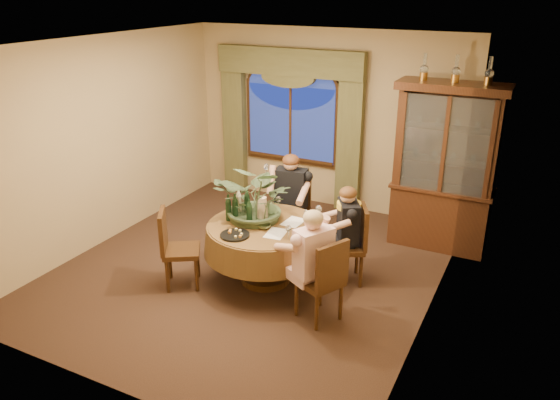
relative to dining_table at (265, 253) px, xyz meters
The scene contains 35 objects.
floor 0.52m from the dining_table, 151.08° to the left, with size 5.00×5.00×0.00m, color black.
wall_back 2.88m from the dining_table, 96.63° to the left, with size 4.50×4.50×0.00m, color tan.
wall_right 2.20m from the dining_table, ahead, with size 5.00×5.00×0.00m, color tan.
ceiling 2.45m from the dining_table, 151.08° to the left, with size 5.00×5.00×0.00m, color white.
window 2.91m from the dining_table, 109.29° to the left, with size 1.62×0.10×1.32m, color navy, non-canonical shape.
arched_transom 3.24m from the dining_table, 109.29° to the left, with size 1.60×0.06×0.44m, color navy, non-canonical shape.
drapery_left 3.31m from the dining_table, 127.26° to the left, with size 0.38×0.14×2.32m, color #4C4C27.
drapery_right 2.68m from the dining_table, 87.32° to the left, with size 0.38×0.14×2.32m, color #4C4C27.
swag_valance 3.29m from the dining_table, 109.86° to the left, with size 2.45×0.16×0.42m, color #4C4C27, non-canonical shape.
dining_table is the anchor object (origin of this frame).
china_cabinet 2.66m from the dining_table, 48.94° to the left, with size 1.39×0.55×2.26m, color #32190E.
oil_lamp_left 3.09m from the dining_table, 56.29° to the left, with size 0.11×0.11×0.34m, color #A5722D, non-canonical shape.
oil_lamp_center 3.27m from the dining_table, 48.94° to the left, with size 0.11×0.11×0.34m, color #A5722D, non-canonical shape.
oil_lamp_right 3.49m from the dining_table, 42.93° to the left, with size 0.11×0.11×0.34m, color #A5722D, non-canonical shape.
chair_right 1.00m from the dining_table, 26.74° to the right, with size 0.42×0.42×0.96m, color black.
chair_back_right 0.98m from the dining_table, 26.98° to the left, with size 0.42×0.42×0.96m, color black.
chair_back 0.98m from the dining_table, 96.78° to the left, with size 0.42×0.42×0.96m, color black.
chair_front_left 1.00m from the dining_table, 147.67° to the right, with size 0.42×0.42×0.96m, color black.
person_pink 0.99m from the dining_table, 29.67° to the right, with size 0.45×0.41×1.26m, color beige, non-canonical shape.
person_back 1.06m from the dining_table, 97.81° to the left, with size 0.48×0.44×1.33m, color black, non-canonical shape.
person_scarf 1.02m from the dining_table, 29.99° to the left, with size 0.43×0.40×1.21m, color black, non-canonical shape.
stoneware_vase 0.54m from the dining_table, 130.96° to the left, with size 0.15×0.15×0.29m, color gray, non-canonical shape.
centerpiece_plant 1.02m from the dining_table, 143.70° to the left, with size 1.00×1.11×0.86m, color #3B4F31.
olive_bowl 0.41m from the dining_table, 66.83° to the right, with size 0.16×0.16×0.05m, color #505D31.
cheese_platter 0.60m from the dining_table, 110.11° to the right, with size 0.34×0.34×0.02m, color black.
wine_bottle_0 0.66m from the dining_table, 152.91° to the left, with size 0.07×0.07×0.33m, color black.
wine_bottle_1 0.71m from the dining_table, 162.40° to the left, with size 0.07×0.07×0.33m, color tan.
wine_bottle_2 0.57m from the dining_table, 150.66° to the right, with size 0.07×0.07×0.33m, color black.
wine_bottle_3 0.67m from the dining_table, behind, with size 0.07×0.07×0.33m, color black.
wine_bottle_4 0.71m from the dining_table, 169.52° to the right, with size 0.07×0.07×0.33m, color black.
tasting_paper_0 0.47m from the dining_table, 35.87° to the right, with size 0.21×0.30×0.00m, color white.
tasting_paper_1 0.51m from the dining_table, 37.61° to the left, with size 0.21×0.30×0.00m, color white.
wine_glass_person_pink 0.68m from the dining_table, 29.67° to the right, with size 0.07×0.07×0.18m, color silver, non-canonical shape.
wine_glass_person_back 0.68m from the dining_table, 97.81° to the left, with size 0.07×0.07×0.18m, color silver, non-canonical shape.
wine_glass_person_scarf 0.68m from the dining_table, 29.99° to the left, with size 0.07×0.07×0.18m, color silver, non-canonical shape.
Camera 1 is at (3.11, -5.35, 3.42)m, focal length 35.00 mm.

